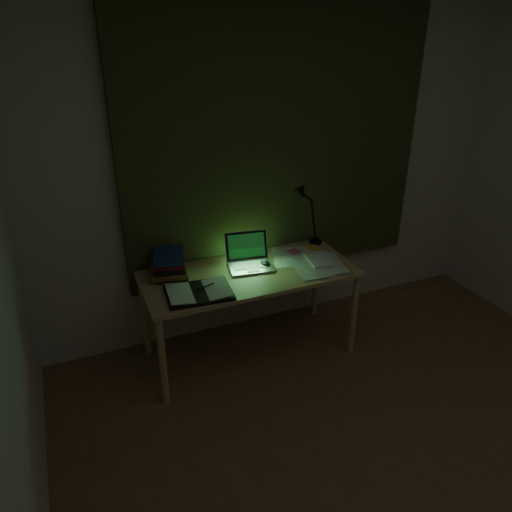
{
  "coord_description": "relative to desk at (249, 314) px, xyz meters",
  "views": [
    {
      "loc": [
        -1.45,
        -1.1,
        2.19
      ],
      "look_at": [
        -0.37,
        1.49,
        0.82
      ],
      "focal_mm": 35.0,
      "sensor_mm": 36.0,
      "label": 1
    }
  ],
  "objects": [
    {
      "name": "desk",
      "position": [
        0.0,
        0.0,
        0.0
      ],
      "size": [
        1.41,
        0.62,
        0.64
      ],
      "primitive_type": null,
      "color": "tan",
      "rests_on": "floor"
    },
    {
      "name": "loose_papers",
      "position": [
        0.46,
        -0.02,
        0.33
      ],
      "size": [
        0.47,
        0.48,
        0.02
      ],
      "primitive_type": null,
      "rotation": [
        0.0,
        0.0,
        -0.27
      ],
      "color": "silver",
      "rests_on": "desk"
    },
    {
      "name": "laptop",
      "position": [
        0.04,
        0.05,
        0.43
      ],
      "size": [
        0.34,
        0.37,
        0.21
      ],
      "primitive_type": null,
      "rotation": [
        0.0,
        0.0,
        -0.15
      ],
      "color": "silver",
      "rests_on": "desk"
    },
    {
      "name": "sticky_yellow",
      "position": [
        0.56,
        0.17,
        0.33
      ],
      "size": [
        0.07,
        0.07,
        0.01
      ],
      "primitive_type": "cube",
      "rotation": [
        0.0,
        0.0,
        -0.02
      ],
      "color": "yellow",
      "rests_on": "desk"
    },
    {
      "name": "wall_back",
      "position": [
        0.37,
        0.39,
        0.93
      ],
      "size": [
        3.5,
        0.0,
        2.5
      ],
      "primitive_type": "cube",
      "color": "beige",
      "rests_on": "ground"
    },
    {
      "name": "curtain",
      "position": [
        0.37,
        0.35,
        1.13
      ],
      "size": [
        2.2,
        0.06,
        2.0
      ],
      "primitive_type": "cube",
      "color": "#33381C",
      "rests_on": "wall_back"
    },
    {
      "name": "mouse",
      "position": [
        0.14,
        0.04,
        0.34
      ],
      "size": [
        0.07,
        0.1,
        0.03
      ],
      "primitive_type": "ellipsoid",
      "rotation": [
        0.0,
        0.0,
        0.1
      ],
      "color": "black",
      "rests_on": "desk"
    },
    {
      "name": "desk_lamp",
      "position": [
        0.64,
        0.25,
        0.58
      ],
      "size": [
        0.37,
        0.31,
        0.51
      ],
      "primitive_type": null,
      "rotation": [
        0.0,
        0.0,
        0.13
      ],
      "color": "black",
      "rests_on": "desk"
    },
    {
      "name": "sticky_pink",
      "position": [
        0.4,
        0.15,
        0.33
      ],
      "size": [
        0.09,
        0.09,
        0.02
      ],
      "primitive_type": "cube",
      "rotation": [
        0.0,
        0.0,
        0.2
      ],
      "color": "pink",
      "rests_on": "desk"
    },
    {
      "name": "book_stack",
      "position": [
        -0.49,
        0.16,
        0.41
      ],
      "size": [
        0.24,
        0.28,
        0.17
      ],
      "primitive_type": null,
      "rotation": [
        0.0,
        0.0,
        -0.13
      ],
      "color": "silver",
      "rests_on": "desk"
    },
    {
      "name": "open_textbook",
      "position": [
        -0.39,
        -0.15,
        0.34
      ],
      "size": [
        0.42,
        0.32,
        0.03
      ],
      "primitive_type": null,
      "rotation": [
        0.0,
        0.0,
        -0.09
      ],
      "color": "silver",
      "rests_on": "desk"
    }
  ]
}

